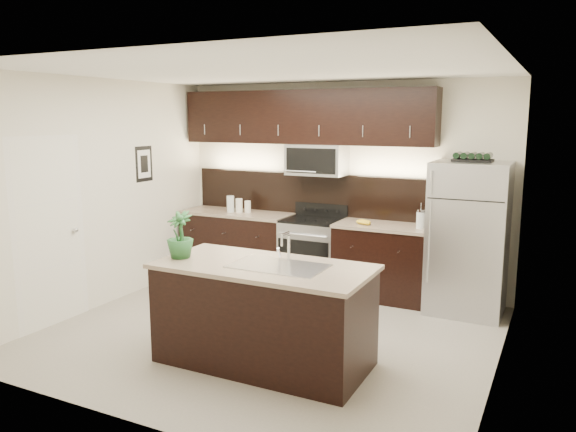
# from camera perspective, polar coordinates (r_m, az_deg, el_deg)

# --- Properties ---
(ground) EXTENTS (4.50, 4.50, 0.00)m
(ground) POSITION_cam_1_polar(r_m,az_deg,el_deg) (6.05, -1.94, -11.80)
(ground) COLOR gray
(ground) RESTS_ON ground
(room_walls) EXTENTS (4.52, 4.02, 2.71)m
(room_walls) POSITION_cam_1_polar(r_m,az_deg,el_deg) (5.67, -3.21, 4.40)
(room_walls) COLOR silver
(room_walls) RESTS_ON ground
(counter_run) EXTENTS (3.51, 0.65, 0.94)m
(counter_run) POSITION_cam_1_polar(r_m,az_deg,el_deg) (7.55, 1.10, -3.63)
(counter_run) COLOR black
(counter_run) RESTS_ON ground
(upper_fixtures) EXTENTS (3.49, 0.40, 1.66)m
(upper_fixtures) POSITION_cam_1_polar(r_m,az_deg,el_deg) (7.46, 1.82, 9.16)
(upper_fixtures) COLOR black
(upper_fixtures) RESTS_ON counter_run
(island) EXTENTS (1.96, 0.96, 0.94)m
(island) POSITION_cam_1_polar(r_m,az_deg,el_deg) (5.21, -2.47, -9.92)
(island) COLOR black
(island) RESTS_ON ground
(sink_faucet) EXTENTS (0.84, 0.50, 0.28)m
(sink_faucet) POSITION_cam_1_polar(r_m,az_deg,el_deg) (5.01, -0.94, -4.94)
(sink_faucet) COLOR silver
(sink_faucet) RESTS_ON island
(refrigerator) EXTENTS (0.85, 0.76, 1.76)m
(refrigerator) POSITION_cam_1_polar(r_m,az_deg,el_deg) (6.78, 17.84, -2.15)
(refrigerator) COLOR #B2B2B7
(refrigerator) RESTS_ON ground
(wine_rack) EXTENTS (0.43, 0.27, 0.10)m
(wine_rack) POSITION_cam_1_polar(r_m,az_deg,el_deg) (6.65, 18.27, 5.67)
(wine_rack) COLOR black
(wine_rack) RESTS_ON refrigerator
(plant) EXTENTS (0.26, 0.26, 0.44)m
(plant) POSITION_cam_1_polar(r_m,az_deg,el_deg) (5.36, -10.92, -1.88)
(plant) COLOR #215426
(plant) RESTS_ON island
(canisters) EXTENTS (0.33, 0.16, 0.23)m
(canisters) POSITION_cam_1_polar(r_m,az_deg,el_deg) (7.86, -5.20, 1.12)
(canisters) COLOR silver
(canisters) RESTS_ON counter_run
(french_press) EXTENTS (0.10, 0.10, 0.30)m
(french_press) POSITION_cam_1_polar(r_m,az_deg,el_deg) (6.86, 13.31, -0.32)
(french_press) COLOR silver
(french_press) RESTS_ON counter_run
(bananas) EXTENTS (0.25, 0.22, 0.06)m
(bananas) POSITION_cam_1_polar(r_m,az_deg,el_deg) (7.04, 7.48, -0.54)
(bananas) COLOR gold
(bananas) RESTS_ON counter_run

